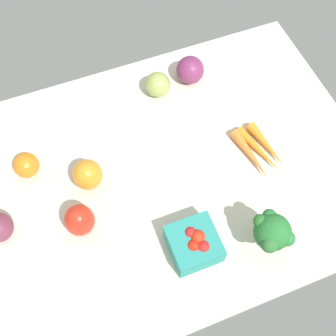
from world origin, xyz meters
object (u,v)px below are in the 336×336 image
at_px(heirloom_tomato_green, 158,85).
at_px(heirloom_tomato_orange, 26,165).
at_px(berry_basket, 194,244).
at_px(bell_pepper_orange, 88,175).
at_px(broccoli_head, 272,233).
at_px(red_onion_center, 190,70).
at_px(carrot_bunch, 258,150).
at_px(bell_pepper_red, 79,220).

distance_m(heirloom_tomato_green, heirloom_tomato_orange, 0.41).
bearing_deg(berry_basket, bell_pepper_orange, -55.18).
bearing_deg(broccoli_head, red_onion_center, -92.94).
relative_size(red_onion_center, berry_basket, 0.72).
distance_m(carrot_bunch, red_onion_center, 0.30).
height_order(heirloom_tomato_orange, berry_basket, berry_basket).
distance_m(carrot_bunch, broccoli_head, 0.26).
relative_size(bell_pepper_orange, berry_basket, 0.76).
relative_size(bell_pepper_orange, heirloom_tomato_green, 1.18).
bearing_deg(heirloom_tomato_orange, heirloom_tomato_green, -163.26).
xyz_separation_m(bell_pepper_orange, heirloom_tomato_orange, (0.14, -0.09, -0.01)).
bearing_deg(bell_pepper_orange, heirloom_tomato_green, -141.67).
bearing_deg(broccoli_head, berry_basket, -17.96).
bearing_deg(berry_basket, heirloom_tomato_orange, -47.45).
distance_m(bell_pepper_orange, red_onion_center, 0.42).
bearing_deg(bell_pepper_red, bell_pepper_orange, -114.68).
distance_m(heirloom_tomato_green, berry_basket, 0.47).
bearing_deg(bell_pepper_red, heirloom_tomato_green, -134.59).
bearing_deg(red_onion_center, berry_basket, 68.41).
relative_size(carrot_bunch, berry_basket, 1.47).
distance_m(carrot_bunch, heirloom_tomato_orange, 0.59).
distance_m(bell_pepper_orange, berry_basket, 0.31).
height_order(bell_pepper_red, berry_basket, bell_pepper_red).
bearing_deg(red_onion_center, heirloom_tomato_green, 6.83).
bearing_deg(red_onion_center, bell_pepper_red, 38.37).
distance_m(heirloom_tomato_orange, broccoli_head, 0.62).
relative_size(bell_pepper_red, berry_basket, 0.82).
height_order(carrot_bunch, berry_basket, berry_basket).
height_order(bell_pepper_orange, red_onion_center, bell_pepper_orange).
xyz_separation_m(bell_pepper_red, carrot_bunch, (-0.48, -0.03, -0.03)).
bearing_deg(carrot_bunch, berry_basket, 34.73).
distance_m(carrot_bunch, berry_basket, 0.31).
height_order(bell_pepper_orange, heirloom_tomato_orange, bell_pepper_orange).
bearing_deg(bell_pepper_orange, heirloom_tomato_orange, -32.51).
xyz_separation_m(carrot_bunch, berry_basket, (0.26, 0.18, 0.02)).
bearing_deg(bell_pepper_orange, red_onion_center, -149.01).
bearing_deg(heirloom_tomato_green, broccoli_head, 98.45).
distance_m(bell_pepper_red, heirloom_tomato_orange, 0.21).
height_order(heirloom_tomato_green, red_onion_center, red_onion_center).
xyz_separation_m(heirloom_tomato_green, broccoli_head, (-0.08, 0.51, 0.05)).
xyz_separation_m(red_onion_center, broccoli_head, (0.03, 0.52, 0.04)).
relative_size(bell_pepper_red, bell_pepper_orange, 1.07).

